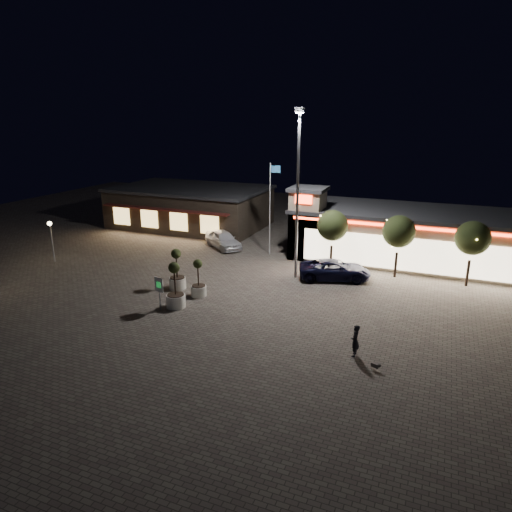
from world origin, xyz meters
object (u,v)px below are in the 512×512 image
at_px(planter_left, 177,276).
at_px(valet_sign, 159,287).
at_px(pedestrian, 355,341).
at_px(planter_mid, 176,293).
at_px(white_sedan, 223,239).
at_px(pickup_truck, 335,270).

height_order(planter_left, valet_sign, planter_left).
xyz_separation_m(pedestrian, planter_left, (-13.47, 4.78, 0.06)).
xyz_separation_m(planter_mid, valet_sign, (-0.68, -0.77, 0.58)).
bearing_deg(valet_sign, white_sedan, 100.32).
bearing_deg(pedestrian, valet_sign, -95.75).
distance_m(pedestrian, planter_mid, 11.97).
bearing_deg(planter_mid, valet_sign, -131.25).
bearing_deg(valet_sign, planter_mid, 48.75).
relative_size(planter_left, planter_mid, 0.97).
bearing_deg(pedestrian, planter_left, -110.16).
relative_size(pickup_truck, planter_mid, 1.75).
bearing_deg(planter_mid, white_sedan, 103.64).
xyz_separation_m(planter_left, planter_mid, (1.66, -2.89, 0.03)).
bearing_deg(planter_mid, pickup_truck, 47.66).
height_order(pedestrian, valet_sign, valet_sign).
bearing_deg(planter_mid, planter_left, 119.87).
distance_m(pickup_truck, planter_left, 11.67).
bearing_deg(white_sedan, valet_sign, -132.50).
distance_m(pedestrian, planter_left, 14.30).
relative_size(pedestrian, planter_mid, 0.56).
bearing_deg(white_sedan, planter_left, -134.17).
relative_size(pedestrian, valet_sign, 0.79).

